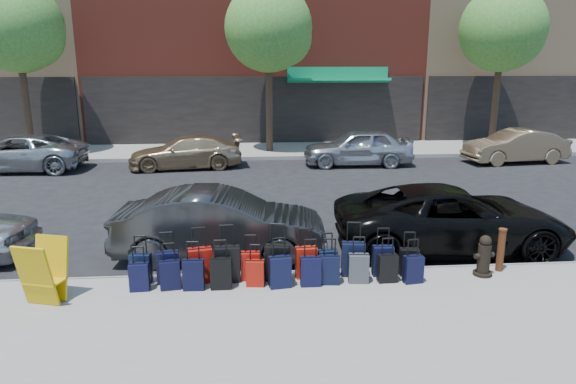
{
  "coord_description": "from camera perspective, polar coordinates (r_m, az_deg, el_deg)",
  "views": [
    {
      "loc": [
        -0.54,
        -13.71,
        4.1
      ],
      "look_at": [
        0.45,
        -1.5,
        0.98
      ],
      "focal_mm": 32.0,
      "sensor_mm": 36.0,
      "label": 1
    }
  ],
  "objects": [
    {
      "name": "tree_center",
      "position": [
        23.28,
        -1.81,
        17.51
      ],
      "size": [
        3.8,
        3.8,
        7.27
      ],
      "color": "black",
      "rests_on": "sidewalk_far"
    },
    {
      "name": "bollard",
      "position": [
        10.76,
        22.58,
        -5.89
      ],
      "size": [
        0.16,
        0.16,
        0.85
      ],
      "color": "#38190C",
      "rests_on": "sidewalk_near"
    },
    {
      "name": "tree_right",
      "position": [
        26.02,
        23.0,
        16.1
      ],
      "size": [
        3.8,
        3.8,
        7.27
      ],
      "color": "black",
      "rests_on": "sidewalk_far"
    },
    {
      "name": "suitcase_front_6",
      "position": [
        9.71,
        2.03,
        -7.8
      ],
      "size": [
        0.41,
        0.24,
        0.95
      ],
      "rotation": [
        0.0,
        0.0,
        0.07
      ],
      "color": "#B2190B",
      "rests_on": "sidewalk_near"
    },
    {
      "name": "suitcase_front_1",
      "position": [
        9.73,
        -13.22,
        -8.12
      ],
      "size": [
        0.42,
        0.26,
        0.96
      ],
      "rotation": [
        0.0,
        0.0,
        0.11
      ],
      "color": "black",
      "rests_on": "sidewalk_near"
    },
    {
      "name": "suitcase_back_1",
      "position": [
        9.48,
        -12.97,
        -8.96
      ],
      "size": [
        0.38,
        0.26,
        0.85
      ],
      "rotation": [
        0.0,
        0.0,
        0.15
      ],
      "color": "black",
      "rests_on": "sidewalk_near"
    },
    {
      "name": "suitcase_back_8",
      "position": [
        9.59,
        7.84,
        -8.39
      ],
      "size": [
        0.38,
        0.25,
        0.87
      ],
      "rotation": [
        0.0,
        0.0,
        -0.11
      ],
      "color": "#3D3D42",
      "rests_on": "sidewalk_near"
    },
    {
      "name": "car_near_1",
      "position": [
        11.01,
        -7.49,
        -3.63
      ],
      "size": [
        4.56,
        1.88,
        1.47
      ],
      "primitive_type": "imported",
      "rotation": [
        0.0,
        0.0,
        1.5
      ],
      "color": "#2E2E31",
      "rests_on": "ground"
    },
    {
      "name": "fire_hydrant",
      "position": [
        10.45,
        20.94,
        -6.75
      ],
      "size": [
        0.41,
        0.36,
        0.79
      ],
      "rotation": [
        0.0,
        0.0,
        0.19
      ],
      "color": "black",
      "rests_on": "sidewalk_near"
    },
    {
      "name": "suitcase_front_2",
      "position": [
        9.64,
        -9.71,
        -8.01
      ],
      "size": [
        0.47,
        0.31,
        1.04
      ],
      "rotation": [
        0.0,
        0.0,
        0.19
      ],
      "color": "#951009",
      "rests_on": "sidewalk_near"
    },
    {
      "name": "suitcase_back_0",
      "position": [
        9.56,
        -16.2,
        -9.04
      ],
      "size": [
        0.35,
        0.21,
        0.81
      ],
      "rotation": [
        0.0,
        0.0,
        0.05
      ],
      "color": "black",
      "rests_on": "sidewalk_near"
    },
    {
      "name": "tree_left",
      "position": [
        25.04,
        -27.59,
        15.74
      ],
      "size": [
        3.8,
        3.8,
        7.27
      ],
      "color": "black",
      "rests_on": "sidewalk_far"
    },
    {
      "name": "suitcase_front_4",
      "position": [
        9.64,
        -4.15,
        -8.18
      ],
      "size": [
        0.37,
        0.21,
        0.86
      ],
      "rotation": [
        0.0,
        0.0,
        -0.05
      ],
      "color": "#AE110B",
      "rests_on": "sidewalk_near"
    },
    {
      "name": "suitcase_back_10",
      "position": [
        9.78,
        13.73,
        -8.33
      ],
      "size": [
        0.37,
        0.25,
        0.82
      ],
      "rotation": [
        0.0,
        0.0,
        0.15
      ],
      "color": "black",
      "rests_on": "sidewalk_near"
    },
    {
      "name": "car_far_2",
      "position": [
        20.99,
        7.77,
        4.96
      ],
      "size": [
        4.41,
        1.86,
        1.49
      ],
      "primitive_type": "imported",
      "rotation": [
        0.0,
        0.0,
        -1.59
      ],
      "color": "#B5B6BC",
      "rests_on": "ground"
    },
    {
      "name": "suitcase_front_0",
      "position": [
        9.86,
        -16.02,
        -8.12
      ],
      "size": [
        0.39,
        0.23,
        0.9
      ],
      "rotation": [
        0.0,
        0.0,
        -0.08
      ],
      "color": "black",
      "rests_on": "sidewalk_near"
    },
    {
      "name": "ground",
      "position": [
        14.32,
        -2.29,
        -2.36
      ],
      "size": [
        120.0,
        120.0,
        0.0
      ],
      "primitive_type": "plane",
      "color": "black",
      "rests_on": "ground"
    },
    {
      "name": "sidewalk_far",
      "position": [
        24.05,
        -3.3,
        4.63
      ],
      "size": [
        60.0,
        4.0,
        0.15
      ],
      "primitive_type": "cube",
      "color": "gray",
      "rests_on": "ground"
    },
    {
      "name": "curb_near",
      "position": [
        10.08,
        -1.21,
        -9.23
      ],
      "size": [
        60.0,
        0.08,
        0.15
      ],
      "primitive_type": "cube",
      "color": "gray",
      "rests_on": "ground"
    },
    {
      "name": "suitcase_front_3",
      "position": [
        9.58,
        -6.72,
        -7.95
      ],
      "size": [
        0.46,
        0.27,
        1.08
      ],
      "rotation": [
        0.0,
        0.0,
        0.05
      ],
      "color": "black",
      "rests_on": "sidewalk_near"
    },
    {
      "name": "car_far_1",
      "position": [
        20.66,
        -11.3,
        4.36
      ],
      "size": [
        4.55,
        2.22,
        1.28
      ],
      "primitive_type": "imported",
      "rotation": [
        0.0,
        0.0,
        -1.47
      ],
      "color": "tan",
      "rests_on": "ground"
    },
    {
      "name": "suitcase_back_4",
      "position": [
        9.4,
        -3.66,
        -8.97
      ],
      "size": [
        0.34,
        0.22,
        0.77
      ],
      "rotation": [
        0.0,
        0.0,
        -0.12
      ],
      "color": "#9F150A",
      "rests_on": "sidewalk_near"
    },
    {
      "name": "suitcase_front_10",
      "position": [
        10.06,
        13.27,
        -7.57
      ],
      "size": [
        0.37,
        0.23,
        0.85
      ],
      "rotation": [
        0.0,
        0.0,
        -0.12
      ],
      "color": "black",
      "rests_on": "sidewalk_near"
    },
    {
      "name": "suitcase_front_9",
      "position": [
        9.96,
        10.48,
        -7.51
      ],
      "size": [
        0.39,
        0.23,
        0.93
      ],
      "rotation": [
        0.0,
        0.0,
        -0.04
      ],
      "color": "black",
      "rests_on": "sidewalk_near"
    },
    {
      "name": "car_near_2",
      "position": [
        11.99,
        17.7,
        -2.79
      ],
      "size": [
        5.2,
        2.51,
        1.43
      ],
      "primitive_type": "imported",
      "rotation": [
        0.0,
        0.0,
        1.54
      ],
      "color": "black",
      "rests_on": "ground"
    },
    {
      "name": "car_far_3",
      "position": [
        23.36,
        23.95,
        4.68
      ],
      "size": [
        4.35,
        1.92,
        1.39
      ],
      "primitive_type": "imported",
      "rotation": [
        0.0,
        0.0,
        -1.46
      ],
      "color": "#947D5A",
      "rests_on": "ground"
    },
    {
      "name": "suitcase_front_7",
      "position": [
        9.75,
        4.4,
        -7.92
      ],
      "size": [
        0.38,
        0.25,
        0.86
      ],
      "rotation": [
        0.0,
        0.0,
        0.15
      ],
      "color": "black",
      "rests_on": "sidewalk_near"
    },
    {
      "name": "sidewalk_near",
      "position": [
        8.27,
        -0.33,
        -14.81
      ],
      "size": [
        60.0,
        4.0,
        0.15
      ],
      "primitive_type": "cube",
      "color": "gray",
      "rests_on": "ground"
    },
    {
      "name": "suitcase_back_9",
      "position": [
        9.71,
        10.99,
        -8.31
      ],
      "size": [
        0.36,
        0.22,
        0.83
      ],
      "rotation": [
        0.0,
        0.0,
        0.04
      ],
      "color": "black",
      "rests_on": "sidewalk_near"
    },
    {
      "name": "curb_far",
      "position": [
        22.07,
        -3.17,
        3.76
      ],
      "size": [
        60.0,
        0.08,
        0.15
      ],
      "primitive_type": "cube",
      "color": "gray",
      "rests_on": "ground"
    },
    {
      "name": "suitcase_back_6",
      "position": [
        9.39,
        2.52,
        -8.79
      ],
      "size": [
        0.37,
        0.22,
        0.87
      ],
      "rotation": [
        0.0,
        0.0,
        -0.01
      ],
      "color": "black",
      "rests_on": "sidewalk_near"
    },
    {
      "name": "suitcase_back_2",
      "position": [
        9.38,
        -10.45,
        -9.01
      ],
      "size": [
        0.37,
        0.22,
        0.88
      ],
      "rotation": [
        0.0,
        0.0,
        -0.02
      ],
      "color": "black",
      "rests_on": "sidewalk_near"
    },
    {
      "name": "suitcase_back_3",
      "position": [
        9.34,
        -7.46,
        -8.96
      ],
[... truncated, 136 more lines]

